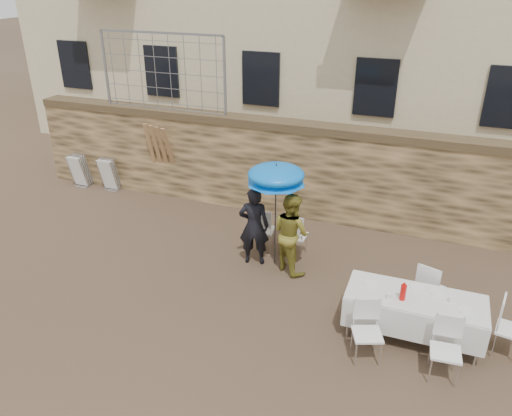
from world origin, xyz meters
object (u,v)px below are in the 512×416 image
(umbrella, at_px, (276,178))
(banquet_table, at_px, (416,299))
(couple_chair_right, at_px, (296,234))
(soda_bottle, at_px, (403,292))
(couple_chair_left, at_px, (263,229))
(woman_dress, at_px, (291,233))
(table_chair_front_right, at_px, (446,351))
(table_chair_front_left, at_px, (367,333))
(man_suit, at_px, (254,226))
(chair_stack_left, at_px, (83,169))
(table_chair_side, at_px, (511,329))
(table_chair_back, at_px, (430,287))
(chair_stack_right, at_px, (111,173))

(umbrella, distance_m, banquet_table, 3.25)
(couple_chair_right, height_order, soda_bottle, soda_bottle)
(couple_chair_left, bearing_deg, soda_bottle, 139.67)
(woman_dress, bearing_deg, table_chair_front_right, 179.24)
(banquet_table, bearing_deg, table_chair_front_left, -128.66)
(man_suit, height_order, chair_stack_left, man_suit)
(couple_chair_left, xyz_separation_m, soda_bottle, (2.94, -1.93, 0.43))
(woman_dress, height_order, couple_chair_left, woman_dress)
(couple_chair_right, xyz_separation_m, banquet_table, (2.44, -1.78, 0.25))
(umbrella, height_order, table_chair_front_left, umbrella)
(table_chair_side, bearing_deg, couple_chair_left, 79.89)
(umbrella, relative_size, couple_chair_left, 2.04)
(banquet_table, relative_size, chair_stack_left, 2.28)
(banquet_table, distance_m, table_chair_back, 0.86)
(table_chair_back, xyz_separation_m, chair_stack_right, (-8.17, 2.53, -0.02))
(banquet_table, distance_m, soda_bottle, 0.30)
(couple_chair_left, height_order, soda_bottle, soda_bottle)
(banquet_table, relative_size, chair_stack_right, 2.28)
(banquet_table, relative_size, table_chair_back, 2.19)
(table_chair_front_right, bearing_deg, banquet_table, 119.28)
(couple_chair_left, bearing_deg, table_chair_front_right, 138.15)
(table_chair_front_left, height_order, table_chair_back, same)
(umbrella, distance_m, couple_chair_left, 1.49)
(umbrella, relative_size, table_chair_back, 2.04)
(soda_bottle, height_order, chair_stack_left, soda_bottle)
(couple_chair_right, bearing_deg, table_chair_front_left, 127.24)
(man_suit, bearing_deg, table_chair_front_left, 128.35)
(couple_chair_right, bearing_deg, soda_bottle, 140.46)
(couple_chair_left, bearing_deg, chair_stack_right, -24.86)
(couple_chair_left, relative_size, chair_stack_left, 1.04)
(chair_stack_left, height_order, chair_stack_right, same)
(woman_dress, xyz_separation_m, table_chair_side, (3.79, -1.13, -0.33))
(couple_chair_right, xyz_separation_m, soda_bottle, (2.24, -1.93, 0.43))
(man_suit, distance_m, table_chair_side, 4.69)
(banquet_table, bearing_deg, chair_stack_left, 159.41)
(man_suit, distance_m, table_chair_front_right, 4.16)
(table_chair_front_left, bearing_deg, woman_dress, 111.44)
(table_chair_front_left, bearing_deg, banquet_table, 30.63)
(couple_chair_right, relative_size, table_chair_front_right, 1.00)
(table_chair_side, distance_m, chair_stack_right, 9.91)
(table_chair_front_left, distance_m, table_chair_back, 1.74)
(banquet_table, height_order, table_chair_front_right, table_chair_front_right)
(umbrella, height_order, chair_stack_left, umbrella)
(woman_dress, bearing_deg, man_suit, 33.65)
(woman_dress, bearing_deg, chair_stack_left, 15.68)
(woman_dress, height_order, couple_chair_right, woman_dress)
(table_chair_front_right, distance_m, table_chair_back, 1.58)
(table_chair_back, bearing_deg, couple_chair_left, 2.13)
(woman_dress, xyz_separation_m, chair_stack_left, (-6.47, 2.10, -0.35))
(chair_stack_right, bearing_deg, umbrella, -20.94)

